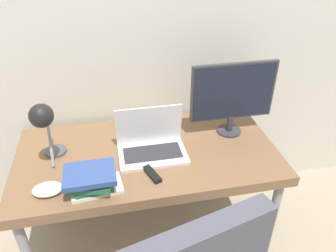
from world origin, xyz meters
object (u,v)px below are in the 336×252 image
(laptop, at_px, (151,144))
(game_controller, at_px, (48,189))
(book_stack, at_px, (92,179))
(desk_lamp, at_px, (44,121))
(monitor, at_px, (233,95))

(laptop, height_order, game_controller, laptop)
(book_stack, bearing_deg, desk_lamp, 133.32)
(desk_lamp, height_order, game_controller, desk_lamp)
(book_stack, bearing_deg, game_controller, 175.52)
(desk_lamp, bearing_deg, game_controller, -93.09)
(desk_lamp, height_order, book_stack, desk_lamp)
(monitor, relative_size, desk_lamp, 1.31)
(monitor, bearing_deg, book_stack, -157.11)
(book_stack, bearing_deg, laptop, 36.11)
(laptop, distance_m, book_stack, 0.40)
(laptop, distance_m, desk_lamp, 0.58)
(monitor, relative_size, game_controller, 3.42)
(laptop, height_order, book_stack, laptop)
(desk_lamp, bearing_deg, laptop, 2.37)
(book_stack, bearing_deg, monitor, 22.89)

